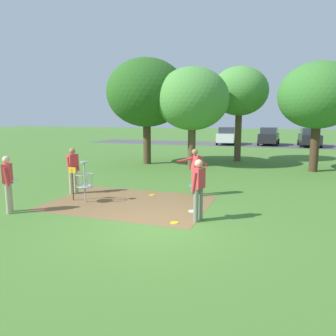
# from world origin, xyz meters

# --- Properties ---
(ground_plane) EXTENTS (160.00, 160.00, 0.00)m
(ground_plane) POSITION_xyz_m (0.00, 0.00, 0.00)
(ground_plane) COLOR #47752D
(dirt_tee_pad) EXTENTS (5.21, 3.74, 0.01)m
(dirt_tee_pad) POSITION_xyz_m (-1.66, 2.06, 0.00)
(dirt_tee_pad) COLOR brown
(dirt_tee_pad) RESTS_ON ground
(disc_golf_basket) EXTENTS (0.98, 0.58, 1.39)m
(disc_golf_basket) POSITION_xyz_m (-3.16, 1.64, 0.75)
(disc_golf_basket) COLOR #9E9EA3
(disc_golf_basket) RESTS_ON ground
(player_foreground_watching) EXTENTS (0.45, 0.49, 1.71)m
(player_foreground_watching) POSITION_xyz_m (-4.56, -0.13, 0.97)
(player_foreground_watching) COLOR tan
(player_foreground_watching) RESTS_ON ground
(player_throwing) EXTENTS (1.11, 0.62, 1.71)m
(player_throwing) POSITION_xyz_m (0.15, 3.78, 0.99)
(player_throwing) COLOR #232328
(player_throwing) RESTS_ON ground
(player_waiting_left) EXTENTS (0.45, 0.50, 1.71)m
(player_waiting_left) POSITION_xyz_m (-4.23, 2.59, 0.97)
(player_waiting_left) COLOR tan
(player_waiting_left) RESTS_ON ground
(player_waiting_right) EXTENTS (0.44, 0.50, 1.71)m
(player_waiting_right) POSITION_xyz_m (0.95, 0.96, 0.97)
(player_waiting_right) COLOR slate
(player_waiting_right) RESTS_ON ground
(frisbee_by_tee) EXTENTS (0.26, 0.26, 0.02)m
(frisbee_by_tee) POSITION_xyz_m (0.58, 1.77, 0.01)
(frisbee_by_tee) COLOR white
(frisbee_by_tee) RESTS_ON ground
(frisbee_mid_grass) EXTENTS (0.22, 0.22, 0.02)m
(frisbee_mid_grass) POSITION_xyz_m (-1.35, 3.29, 0.01)
(frisbee_mid_grass) COLOR gold
(frisbee_mid_grass) RESTS_ON ground
(frisbee_far_left) EXTENTS (0.23, 0.23, 0.02)m
(frisbee_far_left) POSITION_xyz_m (0.40, 0.56, 0.01)
(frisbee_far_left) COLOR gold
(frisbee_far_left) RESTS_ON ground
(tree_near_left) EXTENTS (4.16, 4.16, 5.64)m
(tree_near_left) POSITION_xyz_m (-1.84, 10.60, 3.85)
(tree_near_left) COLOR brown
(tree_near_left) RESTS_ON ground
(tree_mid_left) EXTENTS (4.79, 4.79, 6.34)m
(tree_mid_left) POSITION_xyz_m (-4.75, 10.86, 4.28)
(tree_mid_left) COLOR #4C3823
(tree_mid_left) RESTS_ON ground
(tree_mid_center) EXTENTS (4.00, 4.00, 5.65)m
(tree_mid_center) POSITION_xyz_m (4.71, 11.03, 3.93)
(tree_mid_center) COLOR #422D1E
(tree_mid_center) RESTS_ON ground
(tree_mid_right) EXTENTS (3.63, 3.63, 6.03)m
(tree_mid_right) POSITION_xyz_m (0.38, 13.91, 4.45)
(tree_mid_right) COLOR brown
(tree_mid_right) RESTS_ON ground
(parking_lot_strip) EXTENTS (36.00, 6.00, 0.01)m
(parking_lot_strip) POSITION_xyz_m (0.00, 27.57, 0.00)
(parking_lot_strip) COLOR #4C4C51
(parking_lot_strip) RESTS_ON ground
(parked_car_leftmost) EXTENTS (2.10, 4.26, 1.84)m
(parked_car_leftmost) POSITION_xyz_m (-2.37, 27.19, 0.92)
(parked_car_leftmost) COLOR silver
(parked_car_leftmost) RESTS_ON ground
(parked_car_center_left) EXTENTS (2.15, 4.29, 1.84)m
(parked_car_center_left) POSITION_xyz_m (1.86, 27.83, 0.92)
(parked_car_center_left) COLOR black
(parked_car_center_left) RESTS_ON ground
(parked_car_center_right) EXTENTS (2.10, 4.27, 1.84)m
(parked_car_center_right) POSITION_xyz_m (5.73, 27.19, 0.92)
(parked_car_center_right) COLOR black
(parked_car_center_right) RESTS_ON ground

